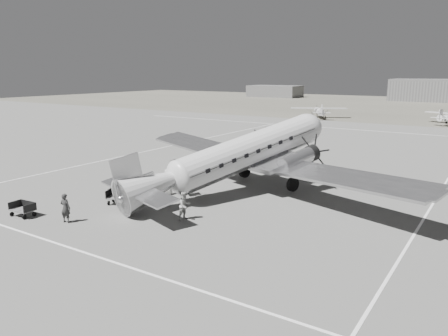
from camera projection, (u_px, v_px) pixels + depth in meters
ground at (247, 192)px, 32.29m from camera, size 260.00×260.00×0.00m
taxi_line_near at (101, 258)px, 20.82m from camera, size 60.00×0.15×0.01m
taxi_line_right at (422, 221)px, 25.92m from camera, size 0.15×80.00×0.01m
taxi_line_left at (155, 149)px, 50.05m from camera, size 0.15×60.00×0.01m
taxi_line_horizon at (381, 131)px, 65.08m from camera, size 90.00×0.15×0.01m
grass_infield at (435, 107)px, 110.16m from camera, size 260.00×90.00×0.01m
shed_secondary at (275, 91)px, 155.32m from camera, size 18.00×10.00×4.00m
dc3_airliner at (239, 157)px, 31.66m from camera, size 32.48×27.20×5.28m
light_plane_left at (319, 112)px, 83.86m from camera, size 13.56×12.72×2.23m
baggage_cart_near at (120, 197)px, 29.25m from camera, size 2.08×1.82×0.98m
baggage_cart_far at (23, 209)px, 26.76m from camera, size 1.62×1.19×0.88m
ground_crew at (65, 208)px, 25.56m from camera, size 0.73×0.57×1.77m
ramp_agent at (185, 206)px, 26.07m from camera, size 0.82×0.96×1.73m
passenger at (168, 182)px, 31.42m from camera, size 0.87×1.07×1.89m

